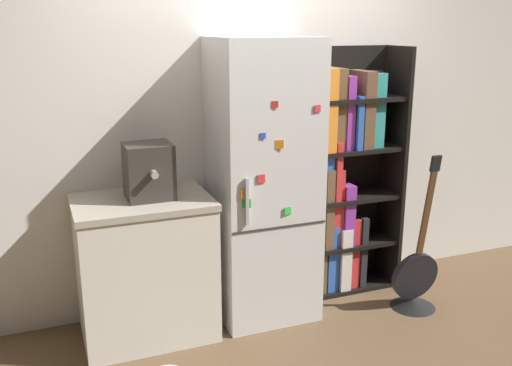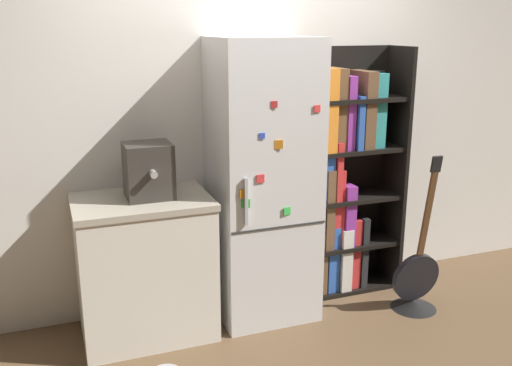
{
  "view_description": "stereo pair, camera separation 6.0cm",
  "coord_description": "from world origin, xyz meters",
  "px_view_note": "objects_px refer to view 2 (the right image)",
  "views": [
    {
      "loc": [
        -1.4,
        -3.27,
        1.97
      ],
      "look_at": [
        -0.05,
        0.15,
        0.95
      ],
      "focal_mm": 40.0,
      "sensor_mm": 36.0,
      "label": 1
    },
    {
      "loc": [
        -1.34,
        -3.29,
        1.97
      ],
      "look_at": [
        -0.05,
        0.15,
        0.95
      ],
      "focal_mm": 40.0,
      "sensor_mm": 36.0,
      "label": 2
    }
  ],
  "objects_px": {
    "refrigerator": "(263,182)",
    "guitar": "(415,287)",
    "bookshelf": "(341,180)",
    "espresso_machine": "(148,171)"
  },
  "relations": [
    {
      "from": "refrigerator",
      "to": "guitar",
      "type": "xyz_separation_m",
      "value": [
        1.03,
        -0.36,
        -0.78
      ]
    },
    {
      "from": "bookshelf",
      "to": "espresso_machine",
      "type": "relative_size",
      "value": 5.29
    },
    {
      "from": "bookshelf",
      "to": "guitar",
      "type": "height_order",
      "value": "bookshelf"
    },
    {
      "from": "guitar",
      "to": "bookshelf",
      "type": "bearing_deg",
      "value": 125.1
    },
    {
      "from": "espresso_machine",
      "to": "refrigerator",
      "type": "bearing_deg",
      "value": 0.14
    },
    {
      "from": "bookshelf",
      "to": "refrigerator",
      "type": "bearing_deg",
      "value": -168.02
    },
    {
      "from": "refrigerator",
      "to": "bookshelf",
      "type": "height_order",
      "value": "refrigerator"
    },
    {
      "from": "refrigerator",
      "to": "espresso_machine",
      "type": "distance_m",
      "value": 0.78
    },
    {
      "from": "bookshelf",
      "to": "espresso_machine",
      "type": "bearing_deg",
      "value": -174.25
    },
    {
      "from": "bookshelf",
      "to": "guitar",
      "type": "relative_size",
      "value": 1.59
    }
  ]
}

